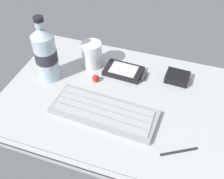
# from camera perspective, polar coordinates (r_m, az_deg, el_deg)

# --- Properties ---
(ground_plane) EXTENTS (0.64, 0.48, 0.03)m
(ground_plane) POSITION_cam_1_polar(r_m,az_deg,el_deg) (0.78, -0.05, -2.21)
(ground_plane) COLOR #B7BABC
(keyboard) EXTENTS (0.30, 0.13, 0.02)m
(keyboard) POSITION_cam_1_polar(r_m,az_deg,el_deg) (0.73, -1.62, -4.78)
(keyboard) COLOR #93969B
(keyboard) RESTS_ON ground_plane
(handheld_device) EXTENTS (0.13, 0.08, 0.02)m
(handheld_device) POSITION_cam_1_polar(r_m,az_deg,el_deg) (0.85, 2.91, 3.91)
(handheld_device) COLOR black
(handheld_device) RESTS_ON ground_plane
(juice_cup) EXTENTS (0.06, 0.06, 0.09)m
(juice_cup) POSITION_cam_1_polar(r_m,az_deg,el_deg) (0.86, -4.31, 7.30)
(juice_cup) COLOR silver
(juice_cup) RESTS_ON ground_plane
(water_bottle) EXTENTS (0.07, 0.07, 0.21)m
(water_bottle) POSITION_cam_1_polar(r_m,az_deg,el_deg) (0.81, -14.08, 7.53)
(water_bottle) COLOR silver
(water_bottle) RESTS_ON ground_plane
(charger_block) EXTENTS (0.07, 0.06, 0.02)m
(charger_block) POSITION_cam_1_polar(r_m,az_deg,el_deg) (0.85, 13.83, 2.58)
(charger_block) COLOR black
(charger_block) RESTS_ON ground_plane
(trackball_mouse) EXTENTS (0.02, 0.02, 0.02)m
(trackball_mouse) POSITION_cam_1_polar(r_m,az_deg,el_deg) (0.82, -3.52, 2.44)
(trackball_mouse) COLOR red
(trackball_mouse) RESTS_ON ground_plane
(stylus_pen) EXTENTS (0.09, 0.05, 0.01)m
(stylus_pen) POSITION_cam_1_polar(r_m,az_deg,el_deg) (0.68, 14.21, -12.66)
(stylus_pen) COLOR #26262B
(stylus_pen) RESTS_ON ground_plane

